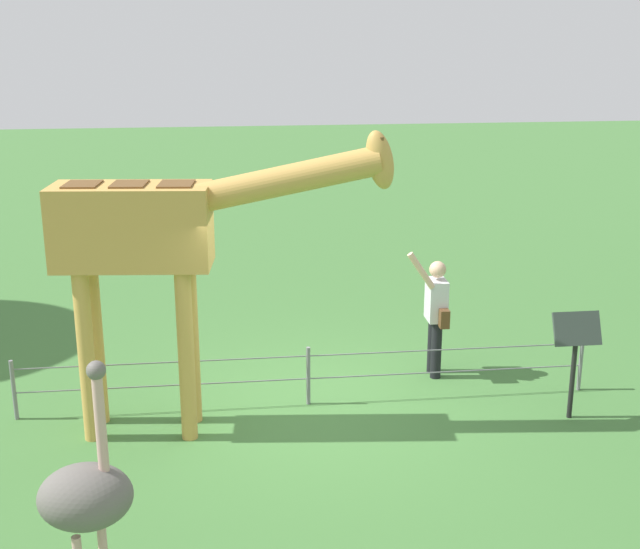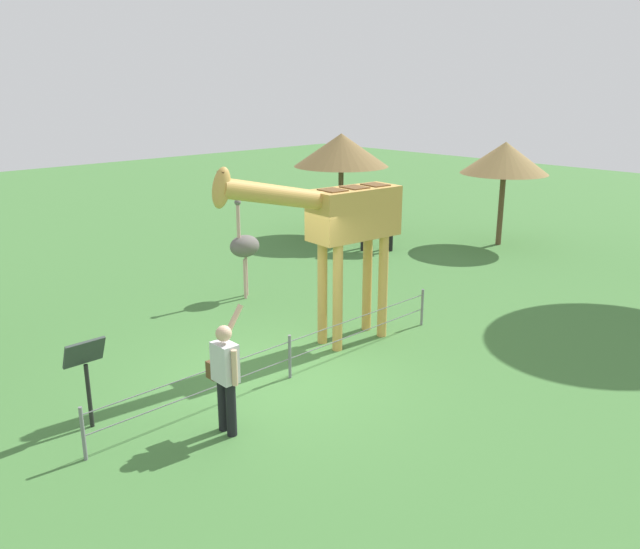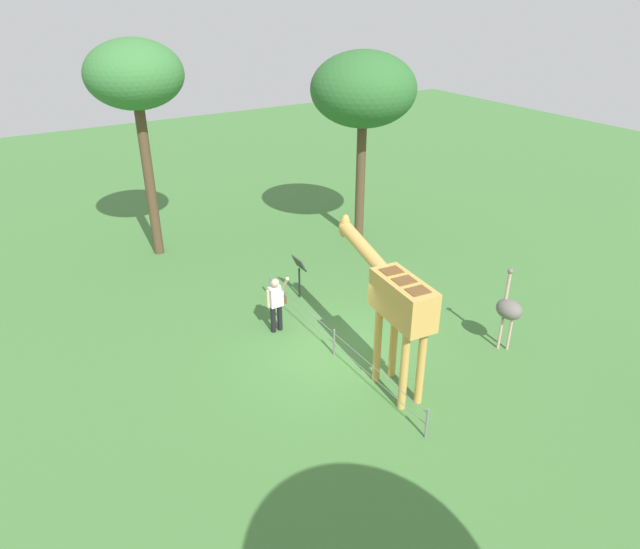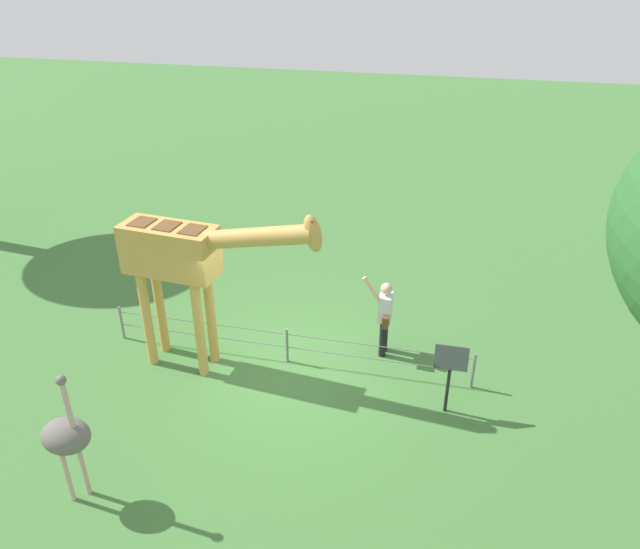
# 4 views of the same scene
# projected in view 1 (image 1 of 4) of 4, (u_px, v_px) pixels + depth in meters

# --- Properties ---
(ground_plane) EXTENTS (60.00, 60.00, 0.00)m
(ground_plane) POSITION_uv_depth(u_px,v_px,m) (310.00, 408.00, 10.33)
(ground_plane) COLOR #427538
(giraffe) EXTENTS (3.76, 0.87, 3.48)m
(giraffe) POSITION_uv_depth(u_px,v_px,m) (161.00, 238.00, 9.15)
(giraffe) COLOR gold
(giraffe) RESTS_ON ground_plane
(visitor) EXTENTS (0.57, 0.58, 1.76)m
(visitor) POSITION_uv_depth(u_px,v_px,m) (436.00, 311.00, 11.06)
(visitor) COLOR black
(visitor) RESTS_ON ground_plane
(ostrich) EXTENTS (0.70, 0.56, 2.25)m
(ostrich) POSITION_uv_depth(u_px,v_px,m) (86.00, 497.00, 6.20)
(ostrich) COLOR #CC9E93
(ostrich) RESTS_ON ground_plane
(info_sign) EXTENTS (0.56, 0.21, 1.32)m
(info_sign) POSITION_uv_depth(u_px,v_px,m) (576.00, 343.00, 9.82)
(info_sign) COLOR black
(info_sign) RESTS_ON ground_plane
(wire_fence) EXTENTS (7.05, 0.05, 0.75)m
(wire_fence) POSITION_uv_depth(u_px,v_px,m) (308.00, 374.00, 10.33)
(wire_fence) COLOR slate
(wire_fence) RESTS_ON ground_plane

